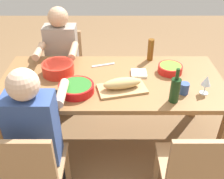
{
  "coord_description": "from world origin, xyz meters",
  "views": [
    {
      "loc": [
        0.0,
        1.97,
        1.96
      ],
      "look_at": [
        0.0,
        0.0,
        0.63
      ],
      "focal_mm": 41.63,
      "sensor_mm": 36.0,
      "label": 1
    }
  ],
  "objects_px": {
    "diner_near_right": "(62,54)",
    "beer_bottle": "(151,50)",
    "dining_table": "(112,87)",
    "chair_far_left": "(190,168)",
    "chair_far_right": "(34,168)",
    "chair_near_right": "(66,63)",
    "napkin_stack": "(139,73)",
    "diner_far_right": "(36,128)",
    "serving_bowl_fruit": "(58,68)",
    "wine_bottle": "(175,90)",
    "serving_bowl_greens": "(77,88)",
    "wine_glass": "(207,81)",
    "cup_far_left": "(184,88)",
    "cutting_board": "(122,89)",
    "bread_loaf": "(122,83)",
    "serving_bowl_salad": "(170,68)"
  },
  "relations": [
    {
      "from": "chair_far_left",
      "to": "chair_far_right",
      "type": "distance_m",
      "value": 1.1
    },
    {
      "from": "diner_near_right",
      "to": "chair_far_right",
      "type": "xyz_separation_m",
      "value": [
        0.0,
        1.36,
        -0.21
      ]
    },
    {
      "from": "diner_near_right",
      "to": "beer_bottle",
      "type": "height_order",
      "value": "diner_near_right"
    },
    {
      "from": "dining_table",
      "to": "diner_far_right",
      "type": "bearing_deg",
      "value": 47.1
    },
    {
      "from": "chair_far_left",
      "to": "bread_loaf",
      "type": "distance_m",
      "value": 0.83
    },
    {
      "from": "chair_near_right",
      "to": "wine_glass",
      "type": "xyz_separation_m",
      "value": [
        -1.31,
        0.99,
        0.37
      ]
    },
    {
      "from": "dining_table",
      "to": "beer_bottle",
      "type": "xyz_separation_m",
      "value": [
        -0.39,
        -0.37,
        0.19
      ]
    },
    {
      "from": "serving_bowl_salad",
      "to": "cup_far_left",
      "type": "height_order",
      "value": "cup_far_left"
    },
    {
      "from": "serving_bowl_fruit",
      "to": "cutting_board",
      "type": "bearing_deg",
      "value": 155.09
    },
    {
      "from": "serving_bowl_greens",
      "to": "wine_glass",
      "type": "bearing_deg",
      "value": 179.02
    },
    {
      "from": "dining_table",
      "to": "beer_bottle",
      "type": "bearing_deg",
      "value": -135.82
    },
    {
      "from": "dining_table",
      "to": "serving_bowl_fruit",
      "type": "bearing_deg",
      "value": -11.57
    },
    {
      "from": "serving_bowl_fruit",
      "to": "beer_bottle",
      "type": "distance_m",
      "value": 0.92
    },
    {
      "from": "serving_bowl_fruit",
      "to": "cup_far_left",
      "type": "height_order",
      "value": "serving_bowl_fruit"
    },
    {
      "from": "chair_near_right",
      "to": "cutting_board",
      "type": "distance_m",
      "value": 1.17
    },
    {
      "from": "bread_loaf",
      "to": "serving_bowl_greens",
      "type": "bearing_deg",
      "value": 4.95
    },
    {
      "from": "diner_near_right",
      "to": "diner_far_right",
      "type": "xyz_separation_m",
      "value": [
        0.0,
        1.18,
        0.0
      ]
    },
    {
      "from": "serving_bowl_fruit",
      "to": "wine_bottle",
      "type": "xyz_separation_m",
      "value": [
        -0.98,
        0.43,
        0.05
      ]
    },
    {
      "from": "wine_bottle",
      "to": "cutting_board",
      "type": "bearing_deg",
      "value": -21.5
    },
    {
      "from": "serving_bowl_greens",
      "to": "cup_far_left",
      "type": "distance_m",
      "value": 0.88
    },
    {
      "from": "diner_far_right",
      "to": "bread_loaf",
      "type": "bearing_deg",
      "value": -146.33
    },
    {
      "from": "chair_far_left",
      "to": "wine_glass",
      "type": "relative_size",
      "value": 5.12
    },
    {
      "from": "diner_near_right",
      "to": "serving_bowl_salad",
      "type": "height_order",
      "value": "diner_near_right"
    },
    {
      "from": "dining_table",
      "to": "beer_bottle",
      "type": "distance_m",
      "value": 0.57
    },
    {
      "from": "chair_far_left",
      "to": "chair_far_right",
      "type": "relative_size",
      "value": 1.0
    },
    {
      "from": "diner_far_right",
      "to": "chair_far_left",
      "type": "bearing_deg",
      "value": 170.49
    },
    {
      "from": "chair_far_right",
      "to": "diner_far_right",
      "type": "distance_m",
      "value": 0.28
    },
    {
      "from": "beer_bottle",
      "to": "chair_near_right",
      "type": "bearing_deg",
      "value": -23.15
    },
    {
      "from": "chair_far_left",
      "to": "wine_glass",
      "type": "distance_m",
      "value": 0.7
    },
    {
      "from": "cup_far_left",
      "to": "wine_glass",
      "type": "bearing_deg",
      "value": 179.89
    },
    {
      "from": "chair_far_right",
      "to": "beer_bottle",
      "type": "relative_size",
      "value": 3.86
    },
    {
      "from": "chair_far_left",
      "to": "chair_far_right",
      "type": "height_order",
      "value": "same"
    },
    {
      "from": "serving_bowl_fruit",
      "to": "beer_bottle",
      "type": "height_order",
      "value": "beer_bottle"
    },
    {
      "from": "dining_table",
      "to": "serving_bowl_greens",
      "type": "xyz_separation_m",
      "value": [
        0.29,
        0.2,
        0.12
      ]
    },
    {
      "from": "chair_far_left",
      "to": "dining_table",
      "type": "bearing_deg",
      "value": -54.68
    },
    {
      "from": "wine_bottle",
      "to": "wine_glass",
      "type": "xyz_separation_m",
      "value": [
        -0.27,
        -0.11,
        0.01
      ]
    },
    {
      "from": "chair_far_right",
      "to": "diner_near_right",
      "type": "bearing_deg",
      "value": -90.0
    },
    {
      "from": "diner_near_right",
      "to": "napkin_stack",
      "type": "relative_size",
      "value": 8.57
    },
    {
      "from": "chair_far_left",
      "to": "serving_bowl_fruit",
      "type": "xyz_separation_m",
      "value": [
        1.04,
        -0.87,
        0.32
      ]
    },
    {
      "from": "dining_table",
      "to": "serving_bowl_salad",
      "type": "relative_size",
      "value": 8.9
    },
    {
      "from": "chair_far_left",
      "to": "diner_far_right",
      "type": "distance_m",
      "value": 1.13
    },
    {
      "from": "cup_far_left",
      "to": "napkin_stack",
      "type": "distance_m",
      "value": 0.45
    },
    {
      "from": "dining_table",
      "to": "cutting_board",
      "type": "height_order",
      "value": "cutting_board"
    },
    {
      "from": "diner_near_right",
      "to": "wine_bottle",
      "type": "xyz_separation_m",
      "value": [
        -1.03,
        0.91,
        0.15
      ]
    },
    {
      "from": "diner_far_right",
      "to": "wine_bottle",
      "type": "bearing_deg",
      "value": -165.64
    },
    {
      "from": "wine_glass",
      "to": "dining_table",
      "type": "bearing_deg",
      "value": -16.01
    },
    {
      "from": "serving_bowl_salad",
      "to": "diner_far_right",
      "type": "bearing_deg",
      "value": 33.26
    },
    {
      "from": "dining_table",
      "to": "cup_far_left",
      "type": "height_order",
      "value": "cup_far_left"
    },
    {
      "from": "dining_table",
      "to": "diner_near_right",
      "type": "distance_m",
      "value": 0.81
    },
    {
      "from": "serving_bowl_fruit",
      "to": "wine_glass",
      "type": "xyz_separation_m",
      "value": [
        -1.25,
        0.32,
        0.05
      ]
    }
  ]
}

